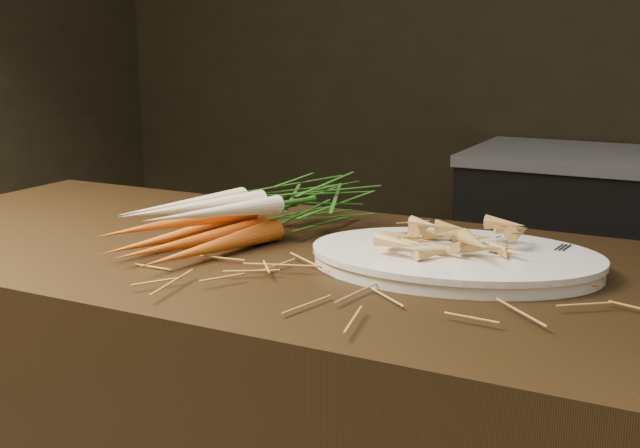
# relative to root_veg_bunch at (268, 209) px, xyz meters

# --- Properties ---
(straw_bedding) EXTENTS (1.40, 0.60, 0.02)m
(straw_bedding) POSITION_rel_root_veg_bunch_xyz_m (0.47, -0.08, -0.04)
(straw_bedding) COLOR #AF8634
(straw_bedding) RESTS_ON main_counter
(root_veg_bunch) EXTENTS (0.31, 0.56, 0.10)m
(root_veg_bunch) POSITION_rel_root_veg_bunch_xyz_m (0.00, 0.00, 0.00)
(root_veg_bunch) COLOR #D04D19
(root_veg_bunch) RESTS_ON main_counter
(serving_platter) EXTENTS (0.49, 0.37, 0.02)m
(serving_platter) POSITION_rel_root_veg_bunch_xyz_m (0.36, -0.05, -0.04)
(serving_platter) COLOR white
(serving_platter) RESTS_ON main_counter
(roasted_veg_heap) EXTENTS (0.24, 0.19, 0.05)m
(roasted_veg_heap) POSITION_rel_root_veg_bunch_xyz_m (0.36, -0.05, -0.00)
(roasted_veg_heap) COLOR #BE833E
(roasted_veg_heap) RESTS_ON serving_platter
(serving_fork) EXTENTS (0.03, 0.17, 0.00)m
(serving_fork) POSITION_rel_root_veg_bunch_xyz_m (0.52, -0.04, -0.02)
(serving_fork) COLOR silver
(serving_fork) RESTS_ON serving_platter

